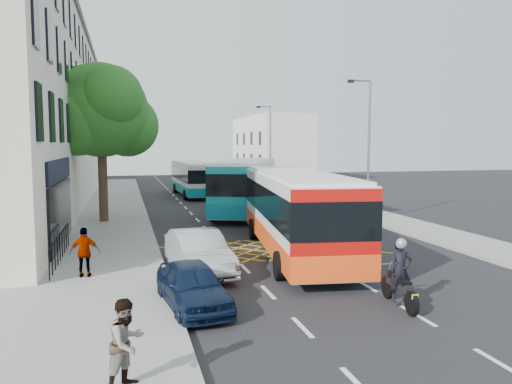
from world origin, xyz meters
TOP-DOWN VIEW (x-y plane):
  - ground at (0.00, 0.00)m, footprint 120.00×120.00m
  - pavement_left at (-8.50, 15.00)m, footprint 5.00×70.00m
  - pavement_right at (7.50, 15.00)m, footprint 3.00×70.00m
  - terrace_main at (-14.00, 24.49)m, footprint 8.30×45.00m
  - terrace_far at (-14.00, 55.00)m, footprint 8.00×20.00m
  - building_right at (11.00, 48.00)m, footprint 6.00×18.00m
  - street_tree at (-8.51, 14.97)m, footprint 6.30×5.70m
  - lamp_near at (6.20, 12.00)m, footprint 1.45×0.15m
  - lamp_far at (6.20, 32.00)m, footprint 1.45×0.15m
  - railings at (-9.70, 5.30)m, footprint 0.08×5.60m
  - bus_near at (-0.59, 4.99)m, footprint 4.30×12.16m
  - bus_mid at (0.41, 17.51)m, footprint 7.09×12.46m
  - bus_far at (-1.56, 29.34)m, footprint 2.85×10.58m
  - motorbike at (-0.07, -2.20)m, footprint 0.70×2.16m
  - parked_car_blue at (-5.60, -0.89)m, footprint 1.96×3.91m
  - parked_car_silver at (-4.90, 2.79)m, footprint 2.05×4.63m
  - red_hatchback at (3.09, 20.88)m, footprint 2.06×4.25m
  - distant_car_grey at (0.92, 45.64)m, footprint 2.60×5.42m
  - distant_car_silver at (3.28, 38.45)m, footprint 1.92×4.32m
  - pedestrian_near at (-7.36, -5.31)m, footprint 0.99×0.99m
  - pedestrian_far at (-8.63, 2.71)m, footprint 0.98×0.46m

SIDE VIEW (x-z plane):
  - ground at x=0.00m, z-range 0.00..0.00m
  - pavement_left at x=-8.50m, z-range 0.00..0.15m
  - pavement_right at x=7.50m, z-range 0.00..0.15m
  - red_hatchback at x=3.09m, z-range 0.00..1.19m
  - parked_car_blue at x=-5.60m, z-range 0.00..1.28m
  - railings at x=-9.70m, z-range 0.15..1.29m
  - distant_car_silver at x=3.28m, z-range 0.00..1.45m
  - parked_car_silver at x=-4.90m, z-range 0.00..1.48m
  - distant_car_grey at x=0.92m, z-range 0.00..1.49m
  - motorbike at x=-0.07m, z-range -0.06..1.86m
  - pedestrian_near at x=-7.36m, z-range 0.15..1.76m
  - pedestrian_far at x=-8.63m, z-range 0.15..1.78m
  - bus_far at x=-1.56m, z-range 0.08..3.03m
  - bus_near at x=-0.59m, z-range 0.09..3.44m
  - bus_mid at x=0.41m, z-range 0.09..3.54m
  - building_right at x=11.00m, z-range 0.00..8.00m
  - lamp_near at x=6.20m, z-range 0.62..8.62m
  - lamp_far at x=6.20m, z-range 0.62..8.62m
  - terrace_far at x=-14.00m, z-range 0.00..10.00m
  - street_tree at x=-8.51m, z-range 1.89..10.69m
  - terrace_main at x=-14.00m, z-range 0.01..13.51m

